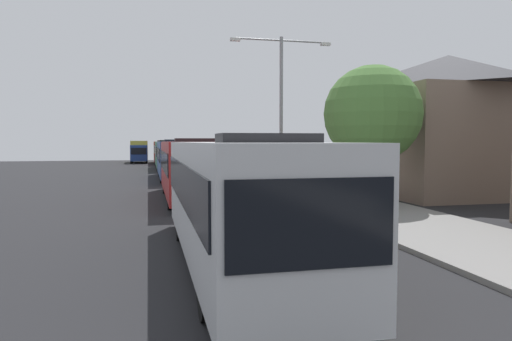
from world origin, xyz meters
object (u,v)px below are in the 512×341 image
Objects in this scene: box_truck_oncoming at (139,151)px; bus_fourth_in_line at (167,154)px; bus_lead at (234,197)px; white_suv at (311,198)px; streetlamp_mid at (281,99)px; roadside_tree at (372,114)px; bus_middle at (174,158)px; bus_rear at (164,151)px; bus_second_in_line at (188,168)px.

bus_fourth_in_line is at bearing -79.19° from box_truck_oncoming.
white_suv is at bearing 50.97° from bus_lead.
streetlamp_mid reaches higher than white_suv.
roadside_tree is (8.05, -31.99, 2.63)m from bus_fourth_in_line.
bus_middle is at bearing 99.40° from white_suv.
bus_lead is at bearing -90.00° from bus_rear.
streetlamp_mid is (5.40, 1.10, 3.82)m from bus_second_in_line.
white_suv is at bearing -99.87° from streetlamp_mid.
bus_rear is at bearing 90.00° from bus_second_in_line.
bus_second_in_line is at bearing 148.91° from roadside_tree.
roadside_tree is (11.35, -49.28, 2.61)m from box_truck_oncoming.
roadside_tree reaches higher than bus_middle.
bus_rear is at bearing 90.00° from bus_fourth_in_line.
bus_middle is 1.89× the size of roadside_tree.
bus_second_in_line is 27.14m from bus_fourth_in_line.
streetlamp_mid is at bearing -78.65° from box_truck_oncoming.
bus_lead is at bearing -129.03° from white_suv.
bus_fourth_in_line is (-0.00, 27.14, -0.00)m from bus_second_in_line.
roadside_tree is at bearing -31.09° from bus_second_in_line.
bus_second_in_line is 44.55m from box_truck_oncoming.
bus_rear is at bearing 100.18° from roadside_tree.
white_suv is 10.89m from streetlamp_mid.
bus_middle is 1.07× the size of bus_fourth_in_line.
bus_second_in_line is 9.45m from white_suv.
bus_lead reaches higher than box_truck_oncoming.
bus_lead is at bearing -90.00° from bus_middle.
bus_fourth_in_line is 36.01m from white_suv.
bus_lead is 1.44× the size of box_truck_oncoming.
box_truck_oncoming is at bearing 94.25° from bus_second_in_line.
bus_lead is at bearing -133.81° from roadside_tree.
streetlamp_mid reaches higher than bus_fourth_in_line.
bus_second_in_line reaches higher than white_suv.
white_suv is 0.70× the size of roadside_tree.
bus_middle is 26.27m from bus_rear.
streetlamp_mid is (5.40, -12.57, 3.82)m from bus_middle.
bus_middle is 14.21m from streetlamp_mid.
bus_lead is 0.96× the size of bus_rear.
roadside_tree reaches higher than box_truck_oncoming.
roadside_tree is at bearing 46.19° from bus_lead.
roadside_tree is at bearing -77.03° from box_truck_oncoming.
box_truck_oncoming is at bearing 102.97° from roadside_tree.
box_truck_oncoming is at bearing 100.81° from bus_fourth_in_line.
bus_second_in_line is 13.67m from bus_middle.
box_truck_oncoming reaches higher than white_suv.
bus_lead and bus_rear have the same top height.
bus_second_in_line reaches higher than box_truck_oncoming.
bus_second_in_line is at bearing -90.00° from bus_rear.
bus_fourth_in_line is 2.52× the size of white_suv.
bus_middle is (0.00, 13.67, 0.00)m from bus_second_in_line.
bus_lead reaches higher than white_suv.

